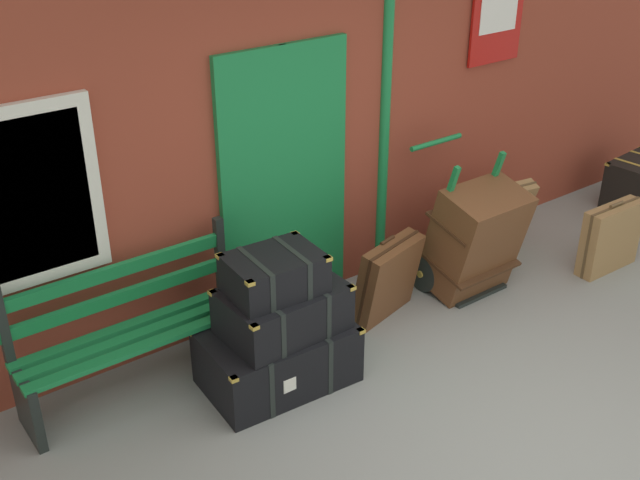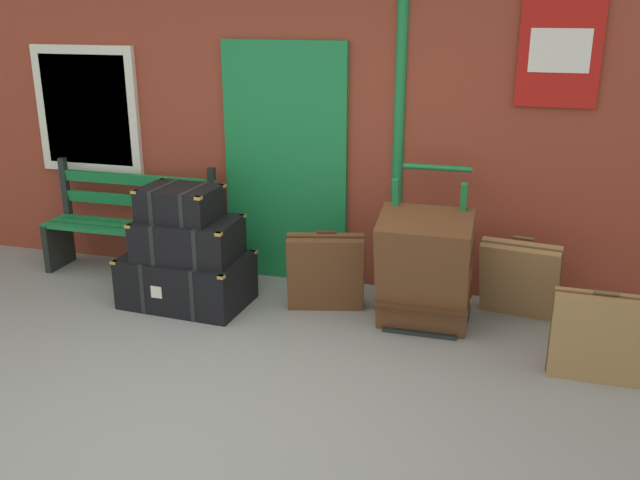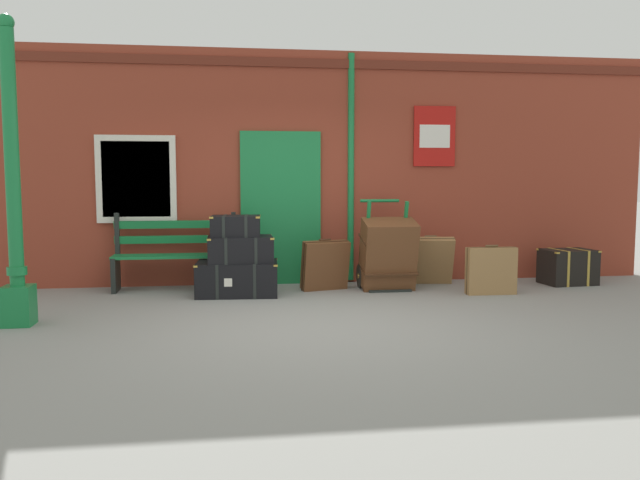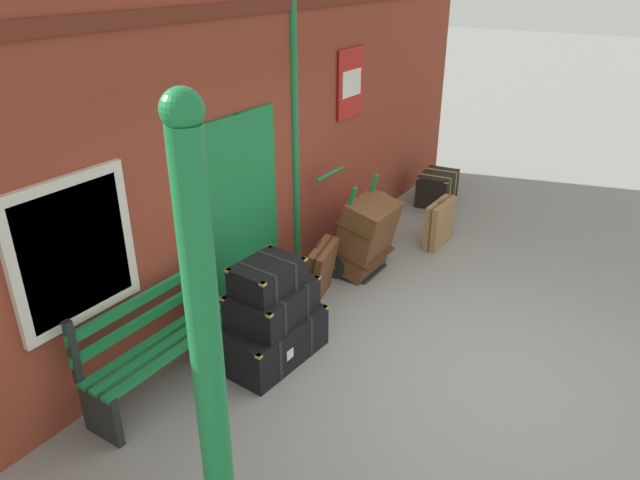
# 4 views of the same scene
# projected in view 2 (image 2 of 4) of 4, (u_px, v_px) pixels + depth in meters

# --- Properties ---
(ground_plane) EXTENTS (60.00, 60.00, 0.00)m
(ground_plane) POSITION_uv_depth(u_px,v_px,m) (180.00, 424.00, 4.17)
(ground_plane) COLOR gray
(brick_facade) EXTENTS (10.40, 0.35, 3.20)m
(brick_facade) POSITION_uv_depth(u_px,v_px,m) (303.00, 99.00, 6.03)
(brick_facade) COLOR brown
(brick_facade) RESTS_ON ground
(platform_bench) EXTENTS (1.60, 0.43, 1.01)m
(platform_bench) POSITION_uv_depth(u_px,v_px,m) (131.00, 226.00, 6.40)
(platform_bench) COLOR #197A3D
(platform_bench) RESTS_ON ground
(steamer_trunk_base) EXTENTS (1.05, 0.71, 0.43)m
(steamer_trunk_base) POSITION_uv_depth(u_px,v_px,m) (187.00, 279.00, 5.79)
(steamer_trunk_base) COLOR black
(steamer_trunk_base) RESTS_ON ground
(steamer_trunk_middle) EXTENTS (0.82, 0.56, 0.33)m
(steamer_trunk_middle) POSITION_uv_depth(u_px,v_px,m) (188.00, 238.00, 5.65)
(steamer_trunk_middle) COLOR black
(steamer_trunk_middle) RESTS_ON steamer_trunk_base
(steamer_trunk_top) EXTENTS (0.64, 0.49, 0.27)m
(steamer_trunk_top) POSITION_uv_depth(u_px,v_px,m) (180.00, 203.00, 5.58)
(steamer_trunk_top) COLOR black
(steamer_trunk_top) RESTS_ON steamer_trunk_middle
(porters_trolley) EXTENTS (0.71, 0.69, 1.18)m
(porters_trolley) POSITION_uv_depth(u_px,v_px,m) (426.00, 287.00, 5.49)
(porters_trolley) COLOR black
(porters_trolley) RESTS_ON ground
(large_brown_trunk) EXTENTS (0.70, 0.64, 0.96)m
(large_brown_trunk) POSITION_uv_depth(u_px,v_px,m) (425.00, 270.00, 5.26)
(large_brown_trunk) COLOR brown
(large_brown_trunk) RESTS_ON ground
(suitcase_brown) EXTENTS (0.64, 0.18, 0.63)m
(suitcase_brown) POSITION_uv_depth(u_px,v_px,m) (600.00, 338.00, 4.59)
(suitcase_brown) COLOR olive
(suitcase_brown) RESTS_ON ground
(suitcase_umber) EXTENTS (0.66, 0.42, 0.68)m
(suitcase_umber) POSITION_uv_depth(u_px,v_px,m) (325.00, 272.00, 5.63)
(suitcase_umber) COLOR brown
(suitcase_umber) RESTS_ON ground
(suitcase_beige) EXTENTS (0.64, 0.43, 0.68)m
(suitcase_beige) POSITION_uv_depth(u_px,v_px,m) (520.00, 279.00, 5.46)
(suitcase_beige) COLOR olive
(suitcase_beige) RESTS_ON ground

